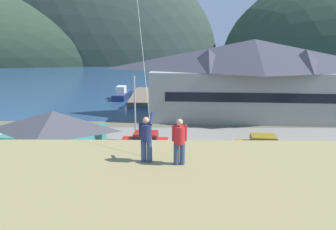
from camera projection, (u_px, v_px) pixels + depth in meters
ground_plane at (180, 194)px, 20.64m from camera, size 600.00×600.00×0.00m
parking_lot_pad at (178, 163)px, 25.47m from camera, size 40.00×20.00×0.10m
bay_water at (174, 77)px, 78.69m from camera, size 360.00×84.00×0.03m
far_hill_west_ridge at (20, 61)px, 125.86m from camera, size 114.92×55.22×49.02m
far_hill_east_peak at (110, 59)px, 136.51m from camera, size 94.30×68.59×83.49m
harbor_lodge at (253, 77)px, 38.84m from camera, size 27.55×10.72×9.91m
storage_shed_near_lot at (56, 140)px, 23.85m from camera, size 7.71×5.11×4.79m
wharf_dock at (142, 96)px, 52.07m from camera, size 3.20×13.90×0.70m
moored_boat_wharfside at (122, 94)px, 51.72m from camera, size 2.48×6.48×2.16m
moored_boat_outer_mooring at (162, 97)px, 49.34m from camera, size 3.04×7.49×2.16m
parked_car_front_row_end at (262, 145)px, 26.88m from camera, size 4.36×2.38×1.82m
parked_car_front_row_silver at (182, 182)px, 20.12m from camera, size 4.25×2.15×1.82m
parked_car_back_row_right at (145, 141)px, 27.72m from camera, size 4.31×2.29×1.82m
parked_car_front_row_red at (285, 170)px, 21.81m from camera, size 4.34×2.34×1.82m
parking_light_pole at (135, 104)px, 29.93m from camera, size 0.24×0.78×6.45m
person_kite_flyer at (146, 138)px, 11.34m from camera, size 0.55×0.64×1.86m
person_companion at (179, 140)px, 11.09m from camera, size 0.55×0.40×1.74m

